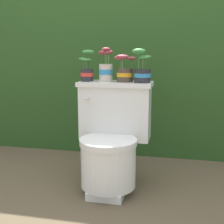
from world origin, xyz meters
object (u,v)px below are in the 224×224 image
potted_plant_midleft (106,68)px  potted_plant_middle (124,71)px  toilet (112,138)px  potted_plant_left (87,69)px  potted_plant_midright (142,71)px

potted_plant_midleft → potted_plant_middle: 0.14m
potted_plant_midleft → toilet: bearing=-62.1°
toilet → potted_plant_middle: potted_plant_middle is taller
potted_plant_midleft → potted_plant_middle: size_ratio=1.25×
potted_plant_left → potted_plant_middle: potted_plant_left is taller
potted_plant_left → potted_plant_middle: bearing=0.9°
potted_plant_midleft → potted_plant_midright: (0.26, -0.03, -0.01)m
potted_plant_left → potted_plant_middle: 0.27m
toilet → potted_plant_middle: 0.47m
potted_plant_left → potted_plant_midleft: (0.13, 0.01, 0.01)m
potted_plant_midright → potted_plant_midleft: bearing=173.4°
toilet → potted_plant_midleft: bearing=117.9°
potted_plant_left → toilet: bearing=-31.4°
potted_plant_left → potted_plant_middle: (0.27, 0.00, -0.01)m
toilet → potted_plant_middle: bearing=65.1°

